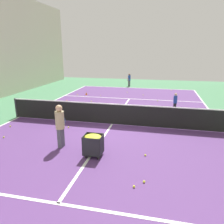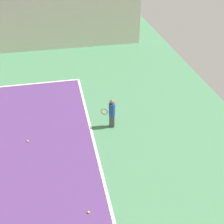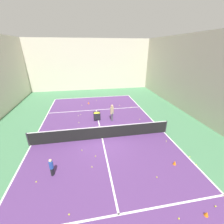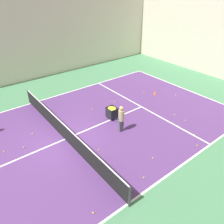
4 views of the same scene
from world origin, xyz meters
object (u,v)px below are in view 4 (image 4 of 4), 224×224
(tennis_net, at_px, (64,131))
(ball_cart, at_px, (112,111))
(coach_at_net, at_px, (121,117))
(training_cone_1, at_px, (155,93))

(tennis_net, height_order, ball_cart, tennis_net)
(ball_cart, bearing_deg, tennis_net, -88.24)
(tennis_net, xyz_separation_m, coach_at_net, (1.34, 2.99, 0.41))
(tennis_net, bearing_deg, ball_cart, 91.76)
(tennis_net, height_order, coach_at_net, coach_at_net)
(tennis_net, bearing_deg, training_cone_1, 95.41)
(tennis_net, relative_size, coach_at_net, 6.51)
(ball_cart, relative_size, training_cone_1, 2.95)
(tennis_net, xyz_separation_m, training_cone_1, (-0.78, 8.27, -0.42))
(ball_cart, bearing_deg, coach_at_net, -17.65)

